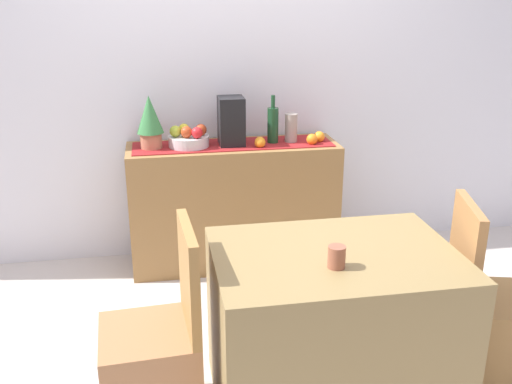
% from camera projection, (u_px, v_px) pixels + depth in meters
% --- Properties ---
extents(ground_plane, '(6.40, 6.40, 0.02)m').
position_uv_depth(ground_plane, '(260.00, 336.00, 3.19)').
color(ground_plane, beige).
rests_on(ground_plane, ground).
extents(room_wall_rear, '(6.40, 0.06, 2.70)m').
position_uv_depth(room_wall_rear, '(227.00, 57.00, 3.82)').
color(room_wall_rear, silver).
rests_on(room_wall_rear, ground).
extents(sideboard_console, '(1.36, 0.42, 0.83)m').
position_uv_depth(sideboard_console, '(234.00, 205.00, 3.90)').
color(sideboard_console, olive).
rests_on(sideboard_console, ground).
extents(table_runner, '(1.28, 0.32, 0.01)m').
position_uv_depth(table_runner, '(233.00, 145.00, 3.76)').
color(table_runner, maroon).
rests_on(table_runner, sideboard_console).
extents(fruit_bowl, '(0.26, 0.26, 0.07)m').
position_uv_depth(fruit_bowl, '(189.00, 141.00, 3.70)').
color(fruit_bowl, silver).
rests_on(fruit_bowl, table_runner).
extents(apple_right, '(0.07, 0.07, 0.07)m').
position_uv_depth(apple_right, '(187.00, 132.00, 3.63)').
color(apple_right, '#B03B1A').
rests_on(apple_right, fruit_bowl).
extents(apple_left, '(0.07, 0.07, 0.07)m').
position_uv_depth(apple_left, '(201.00, 130.00, 3.69)').
color(apple_left, '#AA391A').
rests_on(apple_left, fruit_bowl).
extents(apple_front, '(0.07, 0.07, 0.07)m').
position_uv_depth(apple_front, '(184.00, 129.00, 3.71)').
color(apple_front, gold).
rests_on(apple_front, fruit_bowl).
extents(apple_rear, '(0.07, 0.07, 0.07)m').
position_uv_depth(apple_rear, '(197.00, 133.00, 3.62)').
color(apple_rear, red).
rests_on(apple_rear, fruit_bowl).
extents(apple_upper, '(0.07, 0.07, 0.07)m').
position_uv_depth(apple_upper, '(175.00, 131.00, 3.65)').
color(apple_upper, '#96A12C').
rests_on(apple_upper, fruit_bowl).
extents(wine_bottle, '(0.07, 0.07, 0.31)m').
position_uv_depth(wine_bottle, '(273.00, 125.00, 3.76)').
color(wine_bottle, '#193E22').
rests_on(wine_bottle, sideboard_console).
extents(coffee_maker, '(0.16, 0.18, 0.31)m').
position_uv_depth(coffee_maker, '(231.00, 121.00, 3.70)').
color(coffee_maker, black).
rests_on(coffee_maker, sideboard_console).
extents(ceramic_vase, '(0.08, 0.08, 0.19)m').
position_uv_depth(ceramic_vase, '(291.00, 128.00, 3.79)').
color(ceramic_vase, gray).
rests_on(ceramic_vase, sideboard_console).
extents(potted_plant, '(0.17, 0.17, 0.34)m').
position_uv_depth(potted_plant, '(150.00, 120.00, 3.61)').
color(potted_plant, '#B06C4F').
rests_on(potted_plant, sideboard_console).
extents(orange_loose_far, '(0.07, 0.07, 0.07)m').
position_uv_depth(orange_loose_far, '(319.00, 137.00, 3.81)').
color(orange_loose_far, orange).
rests_on(orange_loose_far, sideboard_console).
extents(orange_loose_mid, '(0.07, 0.07, 0.07)m').
position_uv_depth(orange_loose_mid, '(312.00, 139.00, 3.75)').
color(orange_loose_mid, orange).
rests_on(orange_loose_mid, sideboard_console).
extents(orange_loose_near_bowl, '(0.07, 0.07, 0.07)m').
position_uv_depth(orange_loose_near_bowl, '(260.00, 142.00, 3.68)').
color(orange_loose_near_bowl, orange).
rests_on(orange_loose_near_bowl, sideboard_console).
extents(dining_table, '(1.03, 0.75, 0.74)m').
position_uv_depth(dining_table, '(332.00, 329.00, 2.57)').
color(dining_table, olive).
rests_on(dining_table, ground).
extents(coffee_cup, '(0.07, 0.07, 0.09)m').
position_uv_depth(coffee_cup, '(337.00, 257.00, 2.31)').
color(coffee_cup, brown).
rests_on(coffee_cup, dining_table).
extents(chair_near_window, '(0.42, 0.42, 0.90)m').
position_uv_depth(chair_near_window, '(154.00, 368.00, 2.48)').
color(chair_near_window, '#A26D45').
rests_on(chair_near_window, ground).
extents(chair_by_corner, '(0.49, 0.49, 0.90)m').
position_uv_depth(chair_by_corner, '(491.00, 331.00, 2.74)').
color(chair_by_corner, '#9C713E').
rests_on(chair_by_corner, ground).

